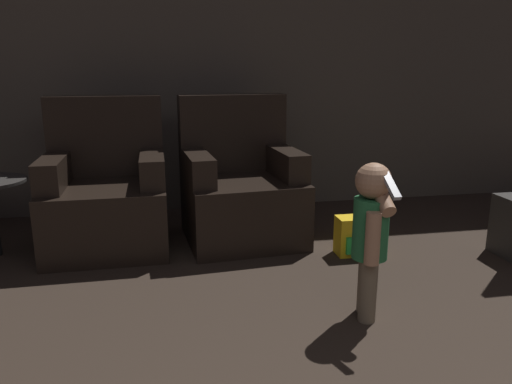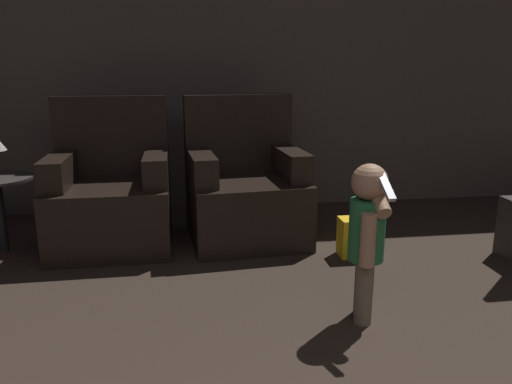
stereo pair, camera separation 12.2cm
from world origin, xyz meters
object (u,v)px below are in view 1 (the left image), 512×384
at_px(armchair_left, 107,197).
at_px(person_toddler, 371,229).
at_px(armchair_right, 241,190).
at_px(toy_backpack, 354,236).

xyz_separation_m(armchair_left, person_toddler, (1.38, -1.32, 0.11)).
height_order(armchair_right, person_toddler, armchair_right).
relative_size(armchair_right, toy_backpack, 3.95).
relative_size(person_toddler, toy_backpack, 3.05).
relative_size(armchair_left, person_toddler, 1.29).
bearing_deg(armchair_right, toy_backpack, -39.92).
bearing_deg(person_toddler, armchair_right, -143.78).
bearing_deg(armchair_left, person_toddler, -44.38).
xyz_separation_m(armchair_right, toy_backpack, (0.69, -0.49, -0.23)).
distance_m(armchair_left, armchair_right, 0.94).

